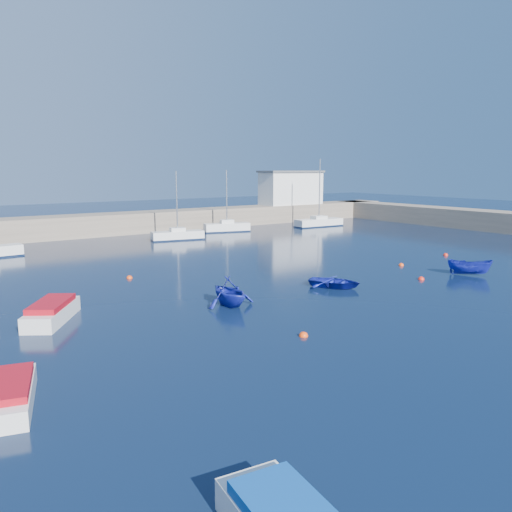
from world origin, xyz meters
TOP-DOWN VIEW (x-y plane):
  - ground at (0.00, 0.00)m, footprint 220.00×220.00m
  - back_wall at (0.00, 46.00)m, footprint 96.00×4.50m
  - right_arm at (44.00, 32.00)m, footprint 4.50×32.00m
  - harbor_office at (30.00, 46.00)m, footprint 10.00×4.00m
  - sailboat_6 at (5.36, 36.39)m, footprint 6.21×2.84m
  - sailboat_7 at (14.13, 39.68)m, footprint 6.20×3.20m
  - sailboat_8 at (28.22, 37.38)m, footprint 7.47×2.59m
  - motorboat_0 at (-17.89, 2.30)m, footprint 2.50×4.46m
  - motorboat_1 at (-14.29, 11.76)m, footprint 3.86×4.76m
  - dinghy_center at (3.73, 8.72)m, footprint 4.04×4.36m
  - dinghy_left at (-4.78, 8.90)m, footprint 2.95×3.41m
  - dinghy_right at (15.17, 5.67)m, footprint 2.81×3.36m
  - buoy_0 at (-4.76, 2.07)m, footprint 0.46×0.46m
  - buoy_1 at (10.74, 6.78)m, footprint 0.48×0.48m
  - buoy_2 at (14.00, 11.25)m, footprint 0.44×0.44m
  - buoy_3 at (-6.90, 19.72)m, footprint 0.46×0.46m
  - buoy_4 at (21.57, 12.11)m, footprint 0.45×0.45m

SIDE VIEW (x-z plane):
  - ground at x=0.00m, z-range 0.00..0.00m
  - buoy_0 at x=-4.76m, z-range -0.23..0.23m
  - buoy_1 at x=10.74m, z-range -0.24..0.24m
  - buoy_2 at x=14.00m, z-range -0.22..0.22m
  - buoy_3 at x=-6.90m, z-range -0.23..0.23m
  - buoy_4 at x=21.57m, z-range -0.23..0.23m
  - dinghy_center at x=3.73m, z-range 0.00..0.74m
  - motorboat_0 at x=-17.89m, z-range -0.03..0.92m
  - motorboat_1 at x=-14.29m, z-range -0.03..1.10m
  - sailboat_6 at x=5.36m, z-range -3.39..4.54m
  - sailboat_8 at x=28.22m, z-range -4.16..5.38m
  - dinghy_right at x=15.17m, z-range 0.00..1.25m
  - sailboat_7 at x=14.13m, z-range -3.37..4.64m
  - dinghy_left at x=-4.78m, z-range 0.00..1.78m
  - back_wall at x=0.00m, z-range 0.00..2.60m
  - right_arm at x=44.00m, z-range 0.00..2.60m
  - harbor_office at x=30.00m, z-range 2.60..7.60m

